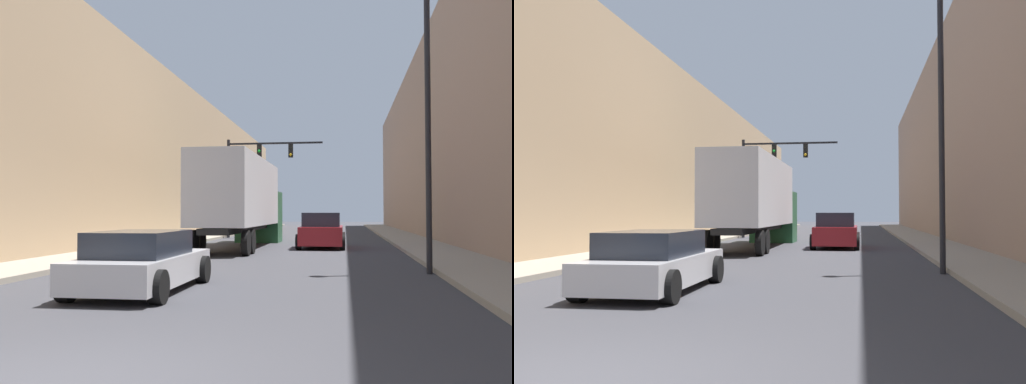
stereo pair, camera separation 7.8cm
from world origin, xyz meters
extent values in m
cube|color=gray|center=(6.39, 30.00, 0.07)|extent=(2.52, 80.00, 0.15)
cube|color=gray|center=(-6.39, 30.00, 0.07)|extent=(2.52, 80.00, 0.15)
cube|color=#997A66|center=(10.65, 30.00, 6.44)|extent=(6.00, 80.00, 12.87)
cube|color=tan|center=(-10.65, 30.00, 5.11)|extent=(6.00, 80.00, 10.23)
cube|color=silver|center=(-2.10, 20.62, 2.61)|extent=(2.41, 10.46, 3.01)
cube|color=black|center=(-2.10, 20.62, 0.95)|extent=(1.20, 10.46, 0.24)
cube|color=#1E512D|center=(-2.10, 27.00, 1.42)|extent=(2.41, 2.30, 2.83)
cylinder|color=black|center=(-3.16, 16.59, 0.50)|extent=(0.25, 1.00, 1.00)
cylinder|color=black|center=(-1.05, 16.59, 0.50)|extent=(0.25, 1.00, 1.00)
cylinder|color=black|center=(-3.16, 17.79, 0.50)|extent=(0.25, 1.00, 1.00)
cylinder|color=black|center=(-1.05, 17.79, 0.50)|extent=(0.25, 1.00, 1.00)
cylinder|color=black|center=(-3.16, 27.00, 0.50)|extent=(0.25, 1.00, 1.00)
cylinder|color=black|center=(-1.05, 27.00, 0.50)|extent=(0.25, 1.00, 1.00)
cube|color=#B7B7BC|center=(-1.54, 6.66, 0.47)|extent=(1.78, 4.60, 0.59)
cube|color=#1E232D|center=(-1.54, 6.43, 1.02)|extent=(1.57, 2.53, 0.52)
cylinder|color=black|center=(-2.43, 8.26, 0.32)|extent=(0.25, 0.64, 0.64)
cylinder|color=black|center=(-0.65, 8.26, 0.32)|extent=(0.25, 0.64, 0.64)
cylinder|color=black|center=(-2.43, 4.96, 0.32)|extent=(0.25, 0.64, 0.64)
cylinder|color=black|center=(-0.65, 4.96, 0.32)|extent=(0.25, 0.64, 0.64)
cube|color=maroon|center=(1.63, 22.27, 0.61)|extent=(1.94, 4.73, 0.83)
cube|color=#1E232D|center=(1.63, 22.04, 1.34)|extent=(1.71, 2.60, 0.64)
cylinder|color=black|center=(0.66, 23.94, 0.35)|extent=(0.25, 0.70, 0.70)
cylinder|color=black|center=(2.60, 23.94, 0.35)|extent=(0.25, 0.70, 0.70)
cylinder|color=black|center=(0.66, 20.51, 0.35)|extent=(0.25, 0.70, 0.70)
cylinder|color=black|center=(2.60, 20.51, 0.35)|extent=(0.25, 0.70, 0.70)
cylinder|color=black|center=(-4.98, 32.31, 3.28)|extent=(0.20, 0.20, 6.57)
cube|color=black|center=(-1.84, 32.31, 6.27)|extent=(6.29, 0.12, 0.12)
cube|color=black|center=(-2.89, 32.31, 5.76)|extent=(0.30, 0.24, 0.90)
sphere|color=green|center=(-2.89, 32.17, 5.76)|extent=(0.18, 0.18, 0.18)
cube|color=black|center=(-0.79, 32.31, 5.76)|extent=(0.30, 0.24, 0.90)
sphere|color=gold|center=(-0.79, 32.17, 5.48)|extent=(0.18, 0.18, 0.18)
cylinder|color=black|center=(4.98, 11.07, 3.88)|extent=(0.16, 0.16, 7.75)
camera|label=1|loc=(2.71, -5.04, 1.67)|focal=40.00mm
camera|label=2|loc=(2.78, -5.03, 1.67)|focal=40.00mm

